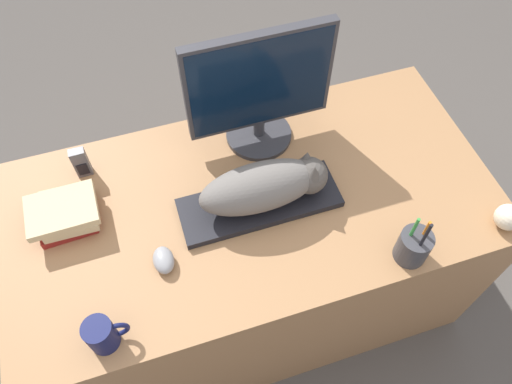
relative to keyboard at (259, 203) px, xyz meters
name	(u,v)px	position (x,y,z in m)	size (l,w,h in m)	color
ground_plane	(283,380)	(-0.02, -0.35, -0.72)	(12.00, 12.00, 0.00)	#4C4742
desk	(253,253)	(-0.02, 0.02, -0.37)	(1.47, 0.74, 0.71)	#9E7047
keyboard	(259,203)	(0.00, 0.00, 0.00)	(0.47, 0.16, 0.02)	black
cat	(268,185)	(0.03, 0.00, 0.08)	(0.38, 0.14, 0.14)	#66605B
monitor	(259,88)	(0.08, 0.25, 0.20)	(0.44, 0.21, 0.41)	#333338
computer_mouse	(164,260)	(-0.31, -0.10, 0.01)	(0.06, 0.08, 0.04)	gray
coffee_mug	(102,334)	(-0.49, -0.27, 0.04)	(0.11, 0.07, 0.10)	#141947
pen_cup	(413,246)	(0.35, -0.28, 0.04)	(0.09, 0.09, 0.20)	#38383D
baseball	(508,217)	(0.65, -0.28, 0.03)	(0.08, 0.08, 0.08)	beige
phone	(81,163)	(-0.48, 0.28, 0.04)	(0.05, 0.03, 0.11)	#4C4C51
book_stack	(66,213)	(-0.54, 0.12, 0.03)	(0.20, 0.17, 0.08)	maroon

